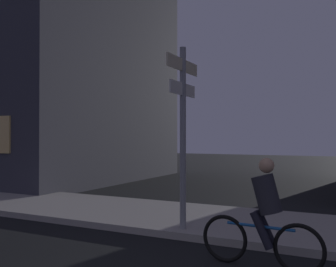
% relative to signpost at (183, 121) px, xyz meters
% --- Properties ---
extents(sidewalk_kerb, '(40.00, 3.03, 0.14)m').
position_rel_signpost_xyz_m(sidewalk_kerb, '(0.85, 1.19, -2.15)').
color(sidewalk_kerb, '#9E9991').
rests_on(sidewalk_kerb, ground_plane).
extents(signpost, '(0.12, 1.39, 3.52)m').
position_rel_signpost_xyz_m(signpost, '(0.00, 0.00, 0.00)').
color(signpost, gray).
rests_on(signpost, sidewalk_kerb).
extents(cyclist, '(1.82, 0.35, 1.61)m').
position_rel_signpost_xyz_m(cyclist, '(1.80, -1.16, -1.47)').
color(cyclist, black).
rests_on(cyclist, ground_plane).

